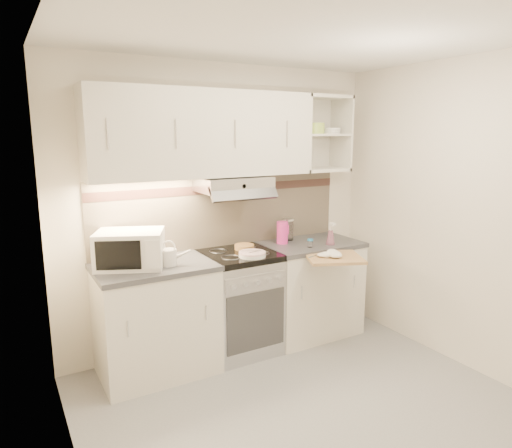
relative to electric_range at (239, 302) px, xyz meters
name	(u,v)px	position (x,y,z in m)	size (l,w,h in m)	color
ground	(314,413)	(0.00, -1.10, -0.45)	(3.00, 3.00, 0.00)	gray
room_shell	(288,174)	(0.00, -0.73, 1.18)	(3.04, 2.84, 2.52)	silver
base_cabinet_left	(157,321)	(-0.75, 0.00, -0.02)	(0.90, 0.60, 0.86)	silver
worktop_left	(154,267)	(-0.75, 0.00, 0.43)	(0.92, 0.62, 0.04)	#47474C
base_cabinet_right	(308,290)	(0.75, 0.00, -0.02)	(0.90, 0.60, 0.86)	silver
worktop_right	(310,244)	(0.75, 0.00, 0.43)	(0.92, 0.62, 0.04)	#47474C
electric_range	(239,302)	(0.00, 0.00, 0.00)	(0.60, 0.60, 0.90)	#B7B7BC
microwave	(130,249)	(-0.92, 0.03, 0.59)	(0.60, 0.53, 0.28)	silver
watering_can	(170,256)	(-0.65, -0.08, 0.52)	(0.23, 0.14, 0.20)	silver
plate_stack	(252,254)	(0.03, -0.18, 0.47)	(0.22, 0.22, 0.05)	white
bread_loaf	(244,247)	(0.09, 0.07, 0.47)	(0.17, 0.17, 0.04)	#B37246
pink_pitcher	(282,232)	(0.50, 0.09, 0.55)	(0.11, 0.10, 0.21)	#E42E92
glass_jar	(288,229)	(0.62, 0.18, 0.55)	(0.11, 0.11, 0.21)	silver
spice_jar	(310,243)	(0.64, -0.16, 0.49)	(0.05, 0.05, 0.08)	silver
spray_bottle	(331,235)	(0.86, -0.17, 0.53)	(0.08, 0.08, 0.22)	pink
cutting_board	(334,258)	(0.66, -0.46, 0.42)	(0.45, 0.41, 0.02)	#A66A4A
dish_towel	(331,254)	(0.62, -0.48, 0.46)	(0.22, 0.19, 0.06)	silver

